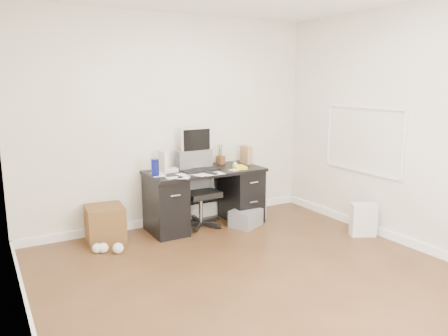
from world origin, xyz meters
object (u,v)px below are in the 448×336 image
at_px(wicker_basket, 105,224).
at_px(desk, 205,196).
at_px(office_chair, 200,189).
at_px(keyboard, 201,170).
at_px(pc_tower, 250,199).
at_px(lcd_monitor, 196,147).

bearing_deg(wicker_basket, desk, -3.85).
distance_m(office_chair, wicker_basket, 1.26).
height_order(keyboard, pc_tower, keyboard).
relative_size(keyboard, pc_tower, 1.02).
bearing_deg(office_chair, lcd_monitor, 82.63).
bearing_deg(office_chair, pc_tower, 0.87).
height_order(desk, keyboard, keyboard).
bearing_deg(pc_tower, keyboard, -172.77).
relative_size(lcd_monitor, wicker_basket, 1.28).
height_order(pc_tower, wicker_basket, pc_tower).
relative_size(lcd_monitor, pc_tower, 1.15).
distance_m(lcd_monitor, office_chair, 0.55).
distance_m(keyboard, wicker_basket, 1.32).
bearing_deg(pc_tower, office_chair, 180.00).
bearing_deg(lcd_monitor, wicker_basket, -178.12).
bearing_deg(pc_tower, wicker_basket, 176.28).
height_order(lcd_monitor, keyboard, lcd_monitor).
height_order(desk, pc_tower, desk).
bearing_deg(desk, keyboard, -136.60).
height_order(desk, office_chair, office_chair).
xyz_separation_m(office_chair, wicker_basket, (-1.23, 0.07, -0.28)).
height_order(lcd_monitor, pc_tower, lcd_monitor).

